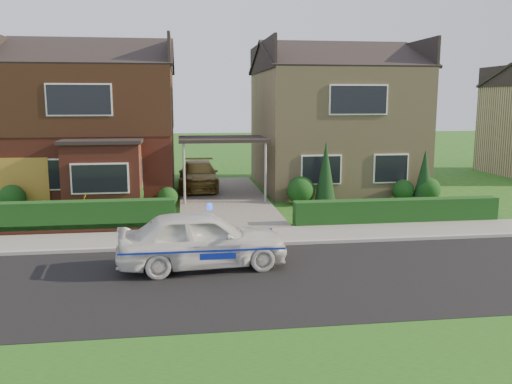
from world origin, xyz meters
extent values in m
plane|color=#214312|center=(0.00, 0.00, 0.00)|extent=(120.00, 120.00, 0.00)
cube|color=black|center=(0.00, 0.00, 0.00)|extent=(60.00, 6.00, 0.02)
cube|color=#9E9993|center=(0.00, 3.05, 0.06)|extent=(60.00, 0.16, 0.12)
cube|color=slate|center=(0.00, 4.10, 0.05)|extent=(60.00, 2.00, 0.10)
cube|color=#214312|center=(0.00, -5.00, 0.00)|extent=(60.00, 4.00, 0.01)
cube|color=#666059|center=(0.00, 11.00, 0.06)|extent=(3.80, 12.00, 0.12)
cube|color=brown|center=(-5.80, 14.00, 2.90)|extent=(7.20, 8.00, 5.80)
cube|color=white|center=(-7.38, 9.98, 1.40)|extent=(1.80, 0.08, 1.30)
cube|color=white|center=(-4.22, 9.98, 1.40)|extent=(1.60, 0.08, 1.30)
cube|color=white|center=(-5.80, 9.98, 4.40)|extent=(2.60, 0.08, 1.30)
cube|color=black|center=(-5.80, 14.00, 4.35)|extent=(7.26, 8.06, 2.90)
cube|color=brown|center=(-4.94, 9.30, 1.35)|extent=(3.00, 1.40, 2.70)
cube|color=black|center=(-4.94, 9.30, 2.77)|extent=(3.20, 1.60, 0.14)
cube|color=#9D8B60|center=(5.80, 14.00, 2.90)|extent=(7.20, 8.00, 5.80)
cube|color=white|center=(4.22, 9.98, 1.40)|extent=(1.80, 0.08, 1.30)
cube|color=white|center=(7.38, 9.98, 1.40)|extent=(1.60, 0.08, 1.30)
cube|color=white|center=(5.80, 9.98, 4.40)|extent=(2.60, 0.08, 1.30)
cube|color=black|center=(0.00, 11.00, 2.70)|extent=(3.80, 3.00, 0.14)
cylinder|color=gray|center=(-1.70, 9.60, 1.35)|extent=(0.10, 0.10, 2.70)
cylinder|color=gray|center=(1.70, 9.60, 1.35)|extent=(0.10, 0.10, 2.70)
cube|color=olive|center=(-8.25, 9.96, 1.05)|extent=(2.20, 0.10, 2.10)
cube|color=brown|center=(-5.80, 5.30, 0.18)|extent=(7.70, 0.25, 0.36)
cube|color=black|center=(-5.80, 5.45, 0.00)|extent=(7.50, 0.55, 0.90)
cube|color=black|center=(5.80, 5.35, 0.00)|extent=(7.50, 0.55, 0.80)
sphere|color=black|center=(-8.50, 9.50, 0.54)|extent=(1.08, 1.08, 1.08)
sphere|color=black|center=(-4.00, 9.30, 0.66)|extent=(1.32, 1.32, 1.32)
sphere|color=black|center=(-2.40, 9.60, 0.42)|extent=(0.84, 0.84, 0.84)
sphere|color=black|center=(3.20, 9.40, 0.60)|extent=(1.20, 1.20, 1.20)
sphere|color=black|center=(7.80, 9.50, 0.48)|extent=(0.96, 0.96, 0.96)
sphere|color=black|center=(8.80, 9.20, 0.54)|extent=(1.08, 1.08, 1.08)
cone|color=black|center=(4.20, 9.20, 1.30)|extent=(0.90, 0.90, 2.60)
cone|color=black|center=(8.60, 9.20, 1.10)|extent=(0.90, 0.90, 2.20)
imported|color=silver|center=(-1.31, 1.20, 0.76)|extent=(2.20, 4.62, 1.52)
sphere|color=#193FF2|center=(-1.08, 1.20, 1.60)|extent=(0.17, 0.17, 0.17)
cube|color=navy|center=(-1.31, 0.30, 0.70)|extent=(4.11, 0.02, 0.05)
cube|color=navy|center=(-1.31, 2.10, 0.70)|extent=(4.11, 0.01, 0.05)
ellipsoid|color=black|center=(-2.56, 1.10, 1.05)|extent=(0.22, 0.17, 0.21)
sphere|color=white|center=(-2.54, 1.04, 1.04)|extent=(0.11, 0.11, 0.11)
sphere|color=black|center=(-2.54, 1.08, 1.19)|extent=(0.13, 0.13, 0.13)
cone|color=black|center=(-2.58, 1.09, 1.26)|extent=(0.04, 0.04, 0.05)
cone|color=black|center=(-2.49, 1.09, 1.26)|extent=(0.04, 0.04, 0.05)
imported|color=brown|center=(-1.00, 13.41, 0.78)|extent=(1.94, 4.61, 1.33)
imported|color=gray|center=(-5.54, 6.08, 0.40)|extent=(0.47, 0.37, 0.80)
imported|color=gray|center=(-5.62, 8.34, 0.40)|extent=(0.57, 0.55, 0.81)
imported|color=gray|center=(-4.75, 6.44, 0.42)|extent=(0.61, 0.61, 0.85)
camera|label=1|loc=(-1.82, -12.75, 4.41)|focal=38.00mm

